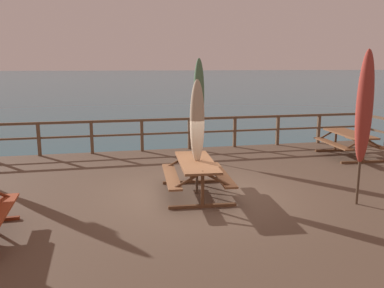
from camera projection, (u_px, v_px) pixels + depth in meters
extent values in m
plane|color=#2D5B6B|center=(199.00, 229.00, 9.05)|extent=(600.00, 600.00, 0.00)
cube|color=brown|center=(199.00, 211.00, 8.96)|extent=(15.00, 9.95, 0.84)
cube|color=brown|center=(166.00, 120.00, 13.30)|extent=(14.70, 0.09, 0.08)
cube|color=brown|center=(166.00, 133.00, 13.39)|extent=(14.70, 0.07, 0.06)
cube|color=brown|center=(39.00, 140.00, 12.53)|extent=(0.10, 0.10, 1.05)
cube|color=brown|center=(92.00, 138.00, 12.88)|extent=(0.10, 0.10, 1.05)
cube|color=brown|center=(142.00, 136.00, 13.23)|extent=(0.10, 0.10, 1.05)
cube|color=brown|center=(189.00, 134.00, 13.58)|extent=(0.10, 0.10, 1.05)
cube|color=brown|center=(235.00, 132.00, 13.92)|extent=(0.10, 0.10, 1.05)
cube|color=brown|center=(278.00, 131.00, 14.27)|extent=(0.10, 0.10, 1.05)
cube|color=brown|center=(319.00, 129.00, 14.62)|extent=(0.10, 0.10, 1.05)
cube|color=brown|center=(358.00, 128.00, 14.97)|extent=(0.10, 0.10, 1.05)
cube|color=brown|center=(358.00, 128.00, 14.97)|extent=(0.10, 0.10, 1.05)
cube|color=brown|center=(196.00, 162.00, 8.73)|extent=(0.93, 2.14, 0.05)
cube|color=brown|center=(221.00, 174.00, 8.86)|extent=(0.45, 2.10, 0.04)
cube|color=brown|center=(171.00, 176.00, 8.71)|extent=(0.45, 2.10, 0.04)
cube|color=brown|center=(202.00, 206.00, 8.03)|extent=(1.40, 0.20, 0.06)
cylinder|color=brown|center=(203.00, 190.00, 7.96)|extent=(0.07, 0.07, 0.74)
cylinder|color=brown|center=(216.00, 179.00, 7.96)|extent=(0.63, 0.11, 0.37)
cylinder|color=brown|center=(189.00, 180.00, 7.88)|extent=(0.63, 0.11, 0.37)
cube|color=brown|center=(191.00, 182.00, 9.70)|extent=(1.40, 0.20, 0.06)
cylinder|color=brown|center=(191.00, 168.00, 9.64)|extent=(0.07, 0.07, 0.74)
cylinder|color=brown|center=(203.00, 159.00, 9.63)|extent=(0.63, 0.11, 0.37)
cylinder|color=brown|center=(180.00, 160.00, 9.56)|extent=(0.63, 0.11, 0.37)
cube|color=brown|center=(350.00, 134.00, 12.38)|extent=(0.91, 2.08, 0.05)
cube|color=brown|center=(365.00, 142.00, 12.52)|extent=(0.43, 2.04, 0.04)
cube|color=brown|center=(332.00, 143.00, 12.36)|extent=(0.43, 2.04, 0.04)
cube|color=brown|center=(363.00, 162.00, 11.71)|extent=(1.40, 0.18, 0.06)
cylinder|color=brown|center=(364.00, 151.00, 11.64)|extent=(0.07, 0.07, 0.74)
cylinder|color=brown|center=(373.00, 143.00, 11.64)|extent=(0.63, 0.10, 0.37)
cylinder|color=brown|center=(356.00, 144.00, 11.56)|extent=(0.63, 0.10, 0.37)
cube|color=brown|center=(335.00, 150.00, 13.33)|extent=(1.40, 0.18, 0.06)
cylinder|color=brown|center=(336.00, 140.00, 13.26)|extent=(0.07, 0.07, 0.74)
cylinder|color=brown|center=(344.00, 134.00, 13.26)|extent=(0.63, 0.10, 0.37)
cylinder|color=brown|center=(328.00, 134.00, 13.18)|extent=(0.63, 0.10, 0.37)
cylinder|color=#4C3828|center=(197.00, 141.00, 8.68)|extent=(0.06, 0.06, 2.42)
ellipsoid|color=tan|center=(197.00, 122.00, 8.60)|extent=(0.32, 0.32, 1.84)
cylinder|color=#71614F|center=(197.00, 128.00, 8.63)|extent=(0.21, 0.21, 0.05)
cone|color=#4C3828|center=(197.00, 82.00, 8.43)|extent=(0.10, 0.10, 0.14)
cylinder|color=#4C3828|center=(199.00, 113.00, 11.75)|extent=(0.06, 0.06, 2.89)
ellipsoid|color=#4C704C|center=(199.00, 96.00, 11.65)|extent=(0.32, 0.32, 2.20)
cylinder|color=#2D432D|center=(199.00, 101.00, 11.69)|extent=(0.21, 0.21, 0.05)
cone|color=#4C3828|center=(199.00, 61.00, 11.46)|extent=(0.10, 0.10, 0.14)
cylinder|color=#4C3828|center=(362.00, 133.00, 7.94)|extent=(0.06, 0.06, 2.99)
ellipsoid|color=#A33328|center=(364.00, 107.00, 7.84)|extent=(0.32, 0.32, 2.27)
cylinder|color=maroon|center=(364.00, 116.00, 7.87)|extent=(0.21, 0.21, 0.05)
cone|color=#4C3828|center=(369.00, 54.00, 7.64)|extent=(0.10, 0.10, 0.14)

